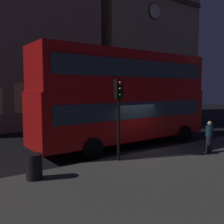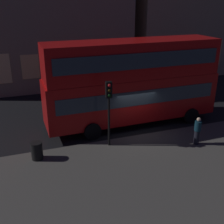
{
  "view_description": "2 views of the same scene",
  "coord_description": "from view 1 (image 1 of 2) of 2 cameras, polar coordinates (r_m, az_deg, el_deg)",
  "views": [
    {
      "loc": [
        -8.92,
        -10.45,
        3.39
      ],
      "look_at": [
        -1.25,
        0.44,
        2.14
      ],
      "focal_mm": 41.1,
      "sensor_mm": 36.0,
      "label": 1
    },
    {
      "loc": [
        -6.5,
        -14.39,
        7.68
      ],
      "look_at": [
        -1.53,
        -0.06,
        1.54
      ],
      "focal_mm": 44.85,
      "sensor_mm": 36.0,
      "label": 2
    }
  ],
  "objects": [
    {
      "name": "traffic_light_near_kerb",
      "position": [
        11.37,
        1.51,
        2.15
      ],
      "size": [
        0.34,
        0.37,
        3.65
      ],
      "rotation": [
        0.0,
        0.0,
        -0.08
      ],
      "color": "black",
      "rests_on": "sidewalk_slab"
    },
    {
      "name": "building_with_clock",
      "position": [
        25.67,
        -22.32,
        15.49
      ],
      "size": [
        14.23,
        9.29,
        16.15
      ],
      "color": "gray",
      "rests_on": "ground"
    },
    {
      "name": "building_plain_facade",
      "position": [
        31.93,
        5.9,
        14.05
      ],
      "size": [
        13.05,
        7.63,
        16.46
      ],
      "color": "tan",
      "rests_on": "ground"
    },
    {
      "name": "pedestrian",
      "position": [
        13.96,
        20.83,
        -5.12
      ],
      "size": [
        0.37,
        0.37,
        1.61
      ],
      "rotation": [
        0.0,
        0.0,
        5.76
      ],
      "color": "black",
      "rests_on": "sidewalk_slab"
    },
    {
      "name": "litter_bin",
      "position": [
        9.81,
        -16.92,
        -11.53
      ],
      "size": [
        0.58,
        0.58,
        0.92
      ],
      "primitive_type": "cylinder",
      "color": "black",
      "rests_on": "sidewalk_slab"
    },
    {
      "name": "sidewalk_slab",
      "position": [
        11.0,
        22.58,
        -12.69
      ],
      "size": [
        44.0,
        8.43,
        0.12
      ],
      "primitive_type": "cube",
      "color": "#4C4944",
      "rests_on": "ground"
    },
    {
      "name": "double_decker_bus",
      "position": [
        14.85,
        3.07,
        3.92
      ],
      "size": [
        11.23,
        3.04,
        5.41
      ],
      "rotation": [
        0.0,
        0.0,
        0.02
      ],
      "color": "#B20F0F",
      "rests_on": "ground"
    },
    {
      "name": "ground_plane",
      "position": [
        14.15,
        5.25,
        -8.53
      ],
      "size": [
        80.0,
        80.0,
        0.0
      ],
      "primitive_type": "plane",
      "color": "black"
    }
  ]
}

